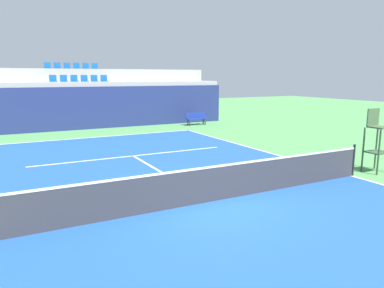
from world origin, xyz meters
name	(u,v)px	position (x,y,z in m)	size (l,w,h in m)	color
ground_plane	(212,202)	(0.00, 0.00, 0.00)	(80.00, 80.00, 0.00)	#4C8C4C
court_surface	(212,202)	(0.00, 0.00, 0.01)	(11.00, 24.00, 0.01)	#1E4C99
baseline_far	(100,137)	(0.00, 11.95, 0.01)	(11.00, 0.10, 0.00)	white
sideline_right	(351,176)	(5.45, 0.00, 0.01)	(0.10, 24.00, 0.00)	white
service_line_far	(133,156)	(0.00, 6.40, 0.01)	(8.26, 0.10, 0.00)	white
centre_service_line	(164,174)	(0.00, 3.20, 0.01)	(0.10, 6.40, 0.00)	white
back_wall	(86,108)	(0.00, 15.43, 1.33)	(19.50, 0.30, 2.66)	navy
stands_tier_lower	(81,104)	(0.00, 16.78, 1.47)	(19.50, 2.40, 2.95)	#9E9E99
stands_tier_upper	(74,96)	(0.00, 19.18, 1.90)	(19.50, 2.40, 3.81)	#9E9E99
seating_row_lower	(79,80)	(0.00, 16.87, 3.07)	(3.69, 0.44, 0.44)	#145193
seating_row_upper	(72,67)	(0.00, 19.27, 3.93)	(3.69, 0.44, 0.44)	#145193
tennis_net	(212,183)	(0.00, 0.00, 0.51)	(11.08, 0.08, 1.07)	black
umpire_chair	(377,138)	(6.70, 0.06, 1.19)	(0.76, 0.66, 2.20)	#334C2D
player_bench	(196,118)	(7.11, 13.97, 0.51)	(1.50, 0.40, 0.85)	navy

